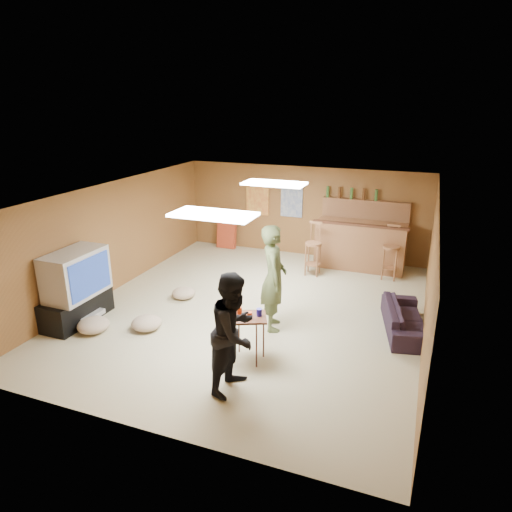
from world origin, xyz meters
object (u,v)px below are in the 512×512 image
(tv_body, at_px, (76,274))
(sofa, at_px, (405,319))
(person_olive, at_px, (274,278))
(bar_counter, at_px, (360,246))
(person_black, at_px, (235,332))
(tray_table, at_px, (247,338))

(tv_body, relative_size, sofa, 0.70)
(tv_body, relative_size, person_olive, 0.61)
(sofa, bearing_deg, bar_counter, 11.29)
(bar_counter, height_order, sofa, bar_counter)
(tv_body, xyz_separation_m, person_olive, (3.23, 1.01, 0.01))
(person_black, bearing_deg, bar_counter, -1.71)
(bar_counter, distance_m, person_black, 5.34)
(tray_table, bearing_deg, person_olive, 88.81)
(sofa, distance_m, tray_table, 2.78)
(person_olive, bearing_deg, tray_table, 157.93)
(person_olive, bearing_deg, tv_body, 86.43)
(person_black, xyz_separation_m, sofa, (2.04, 2.48, -0.60))
(person_olive, xyz_separation_m, sofa, (2.12, 0.65, -0.68))
(tray_table, bearing_deg, tv_body, 178.02)
(bar_counter, height_order, person_black, person_black)
(person_black, distance_m, sofa, 3.26)
(person_olive, distance_m, person_black, 1.83)
(bar_counter, relative_size, tray_table, 2.79)
(bar_counter, distance_m, tray_table, 4.66)
(person_olive, xyz_separation_m, tray_table, (-0.02, -1.12, -0.55))
(sofa, height_order, tray_table, tray_table)
(tv_body, relative_size, person_black, 0.66)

